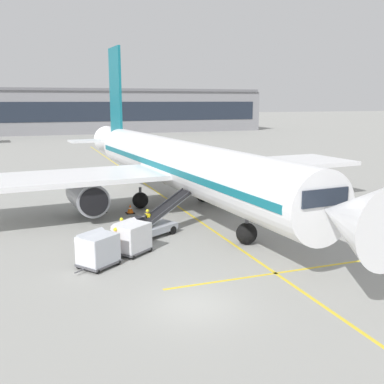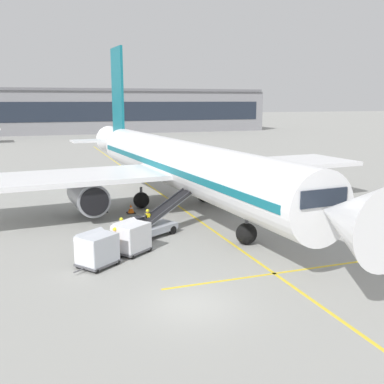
% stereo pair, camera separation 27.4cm
% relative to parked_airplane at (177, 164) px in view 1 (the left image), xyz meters
% --- Properties ---
extents(ground_plane, '(600.00, 600.00, 0.00)m').
position_rel_parked_airplane_xyz_m(ground_plane, '(-5.19, -17.97, -3.61)').
color(ground_plane, gray).
extents(parked_airplane, '(34.38, 44.29, 14.70)m').
position_rel_parked_airplane_xyz_m(parked_airplane, '(0.00, 0.00, 0.00)').
color(parked_airplane, white).
rests_on(parked_airplane, ground).
extents(belt_loader, '(5.32, 3.86, 2.65)m').
position_rel_parked_airplane_xyz_m(belt_loader, '(-3.92, -7.23, -2.80)').
color(belt_loader, '#A3A8B2').
rests_on(belt_loader, ground).
extents(baggage_cart_lead, '(2.66, 2.48, 1.91)m').
position_rel_parked_airplane_xyz_m(baggage_cart_lead, '(-6.18, -10.29, -2.61)').
color(baggage_cart_lead, '#515156').
rests_on(baggage_cart_lead, ground).
extents(baggage_cart_second, '(2.66, 2.48, 1.91)m').
position_rel_parked_airplane_xyz_m(baggage_cart_second, '(-8.35, -11.81, -2.61)').
color(baggage_cart_second, '#515156').
rests_on(baggage_cart_second, ground).
extents(ground_crew_by_loader, '(0.34, 0.55, 1.74)m').
position_rel_parked_airplane_xyz_m(ground_crew_by_loader, '(-4.33, -6.96, -2.61)').
color(ground_crew_by_loader, '#514C42').
rests_on(ground_crew_by_loader, ground).
extents(ground_crew_by_carts, '(0.40, 0.51, 1.74)m').
position_rel_parked_airplane_xyz_m(ground_crew_by_carts, '(-7.15, -10.64, -2.61)').
color(ground_crew_by_carts, '#514C42').
rests_on(ground_crew_by_carts, ground).
extents(ground_crew_marshaller, '(0.43, 0.44, 1.74)m').
position_rel_parked_airplane_xyz_m(ground_crew_marshaller, '(-6.38, -8.55, -2.61)').
color(ground_crew_marshaller, '#514C42').
rests_on(ground_crew_marshaller, ground).
extents(safety_cone_engine_keepout, '(0.53, 0.53, 0.61)m').
position_rel_parked_airplane_xyz_m(safety_cone_engine_keepout, '(-6.13, 0.19, -3.32)').
color(safety_cone_engine_keepout, black).
rests_on(safety_cone_engine_keepout, ground).
extents(safety_cone_wingtip, '(0.66, 0.66, 0.75)m').
position_rel_parked_airplane_xyz_m(safety_cone_wingtip, '(-4.17, -0.81, -3.25)').
color(safety_cone_wingtip, black).
rests_on(safety_cone_wingtip, ground).
extents(apron_guidance_line_lead_in, '(0.20, 110.00, 0.01)m').
position_rel_parked_airplane_xyz_m(apron_guidance_line_lead_in, '(0.13, -0.79, -3.61)').
color(apron_guidance_line_lead_in, yellow).
rests_on(apron_guidance_line_lead_in, ground).
extents(apron_guidance_line_stop_bar, '(12.00, 0.20, 0.01)m').
position_rel_parked_airplane_xyz_m(apron_guidance_line_stop_bar, '(0.07, -15.94, -3.61)').
color(apron_guidance_line_stop_bar, yellow).
rests_on(apron_guidance_line_stop_bar, ground).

